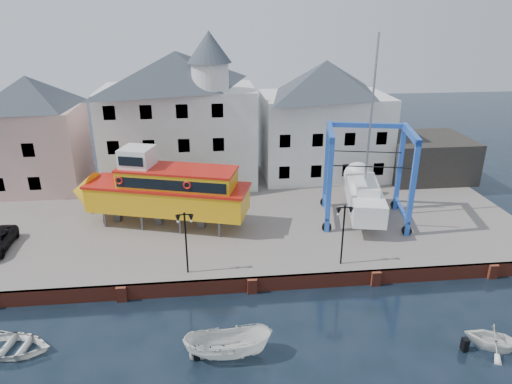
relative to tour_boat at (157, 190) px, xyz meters
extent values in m
plane|color=black|center=(6.41, -8.54, -3.89)|extent=(140.00, 140.00, 0.00)
cube|color=slate|center=(6.41, 2.46, -3.39)|extent=(44.00, 22.00, 1.00)
cube|color=maroon|center=(6.41, -8.42, -3.39)|extent=(44.00, 0.25, 1.00)
cube|color=maroon|center=(-1.59, -8.59, -3.39)|extent=(0.60, 0.36, 1.00)
cube|color=maroon|center=(6.41, -8.59, -3.39)|extent=(0.60, 0.36, 1.00)
cube|color=maroon|center=(14.41, -8.59, -3.39)|extent=(0.60, 0.36, 1.00)
cube|color=maroon|center=(22.41, -8.59, -3.39)|extent=(0.60, 0.36, 1.00)
cube|color=#CF978E|center=(-11.59, 9.46, 0.86)|extent=(8.00, 7.00, 7.50)
pyramid|color=#384046|center=(-11.59, 9.46, 6.01)|extent=(8.00, 7.00, 2.80)
cube|color=black|center=(-11.09, 6.00, -1.29)|extent=(1.00, 0.08, 1.20)
cube|color=black|center=(-11.09, 6.00, 1.71)|extent=(1.00, 0.08, 1.20)
cube|color=silver|center=(1.41, 9.96, 1.61)|extent=(14.00, 8.00, 9.00)
pyramid|color=#384046|center=(1.41, 9.96, 7.71)|extent=(14.00, 8.00, 3.20)
cube|color=black|center=(-4.09, 6.00, -1.29)|extent=(1.00, 0.08, 1.20)
cube|color=black|center=(-1.09, 6.00, -1.29)|extent=(1.00, 0.08, 1.20)
cube|color=black|center=(1.91, 6.00, -1.29)|extent=(1.00, 0.08, 1.20)
cube|color=black|center=(4.91, 6.00, -1.29)|extent=(1.00, 0.08, 1.20)
cube|color=black|center=(-4.09, 6.00, 1.71)|extent=(1.00, 0.08, 1.20)
cube|color=black|center=(-1.09, 6.00, 1.71)|extent=(1.00, 0.08, 1.20)
cube|color=black|center=(1.91, 6.00, 1.71)|extent=(1.00, 0.08, 1.20)
cube|color=black|center=(4.91, 6.00, 1.71)|extent=(1.00, 0.08, 1.20)
cube|color=black|center=(-4.09, 6.00, 4.71)|extent=(1.00, 0.08, 1.20)
cube|color=black|center=(-1.09, 6.00, 4.71)|extent=(1.00, 0.08, 1.20)
cube|color=black|center=(1.91, 6.00, 4.71)|extent=(1.00, 0.08, 1.20)
cube|color=black|center=(4.91, 6.00, 4.71)|extent=(1.00, 0.08, 1.20)
cylinder|color=silver|center=(4.41, 7.56, 7.31)|extent=(3.20, 3.20, 2.40)
cone|color=#384046|center=(4.41, 7.56, 9.81)|extent=(3.80, 3.80, 2.60)
cube|color=silver|center=(15.41, 10.46, 1.11)|extent=(12.00, 8.00, 8.00)
pyramid|color=#384046|center=(15.41, 10.46, 6.71)|extent=(12.00, 8.00, 3.20)
cube|color=black|center=(10.91, 6.50, -1.29)|extent=(1.00, 0.08, 1.20)
cube|color=black|center=(13.91, 6.50, -1.29)|extent=(1.00, 0.08, 1.20)
cube|color=black|center=(16.91, 6.50, -1.29)|extent=(1.00, 0.08, 1.20)
cube|color=black|center=(19.91, 6.50, -1.29)|extent=(1.00, 0.08, 1.20)
cube|color=black|center=(10.91, 6.50, 1.71)|extent=(1.00, 0.08, 1.20)
cube|color=black|center=(13.91, 6.50, 1.71)|extent=(1.00, 0.08, 1.20)
cube|color=black|center=(16.91, 6.50, 1.71)|extent=(1.00, 0.08, 1.20)
cube|color=black|center=(19.91, 6.50, 1.71)|extent=(1.00, 0.08, 1.20)
cube|color=#272523|center=(25.41, 8.46, -0.89)|extent=(8.00, 7.00, 4.00)
cylinder|color=black|center=(2.41, -7.34, -0.89)|extent=(0.12, 0.12, 4.00)
cube|color=black|center=(2.41, -7.34, 1.16)|extent=(0.90, 0.06, 0.06)
sphere|color=black|center=(2.41, -7.34, 1.23)|extent=(0.16, 0.16, 0.16)
cone|color=black|center=(2.01, -7.34, 0.89)|extent=(0.32, 0.32, 0.45)
sphere|color=white|center=(2.01, -7.34, 0.71)|extent=(0.18, 0.18, 0.18)
cone|color=black|center=(2.81, -7.34, 0.89)|extent=(0.32, 0.32, 0.45)
sphere|color=white|center=(2.81, -7.34, 0.71)|extent=(0.18, 0.18, 0.18)
cylinder|color=black|center=(12.41, -7.34, -0.89)|extent=(0.12, 0.12, 4.00)
cube|color=black|center=(12.41, -7.34, 1.16)|extent=(0.90, 0.06, 0.06)
sphere|color=black|center=(12.41, -7.34, 1.23)|extent=(0.16, 0.16, 0.16)
cone|color=black|center=(12.01, -7.34, 0.89)|extent=(0.32, 0.32, 0.45)
sphere|color=white|center=(12.01, -7.34, 0.71)|extent=(0.18, 0.18, 0.18)
cone|color=black|center=(12.81, -7.34, 0.89)|extent=(0.32, 0.32, 0.45)
sphere|color=white|center=(12.81, -7.34, 0.71)|extent=(0.18, 0.18, 0.18)
cylinder|color=#59595E|center=(-4.10, -0.02, -2.25)|extent=(0.25, 0.25, 1.29)
cylinder|color=#59595E|center=(-3.40, 2.29, -2.25)|extent=(0.25, 0.25, 1.29)
cylinder|color=#59595E|center=(-1.21, -0.89, -2.25)|extent=(0.25, 0.25, 1.29)
cylinder|color=#59595E|center=(-0.51, 1.42, -2.25)|extent=(0.25, 0.25, 1.29)
cylinder|color=#59595E|center=(1.68, -1.77, -2.25)|extent=(0.25, 0.25, 1.29)
cylinder|color=#59595E|center=(2.38, 0.54, -2.25)|extent=(0.25, 0.25, 1.29)
cylinder|color=#59595E|center=(4.57, -2.64, -2.25)|extent=(0.25, 0.25, 1.29)
cylinder|color=#59595E|center=(5.27, -0.33, -2.25)|extent=(0.25, 0.25, 1.29)
cube|color=#59595E|center=(-3.34, 1.01, -2.25)|extent=(0.62, 0.56, 1.29)
cube|color=#59595E|center=(-0.03, 0.01, -2.25)|extent=(0.62, 0.56, 1.29)
cube|color=#59595E|center=(3.27, -0.98, -2.25)|extent=(0.62, 0.56, 1.29)
cube|color=#F3AB07|center=(0.79, -0.24, -0.65)|extent=(12.50, 6.62, 1.90)
cone|color=#F3AB07|center=(-5.90, 1.78, -0.65)|extent=(2.76, 3.69, 3.28)
cube|color=red|center=(0.79, -0.24, 0.38)|extent=(12.79, 6.83, 0.19)
cube|color=#F3AB07|center=(1.62, -0.49, 0.99)|extent=(9.10, 5.30, 1.38)
cube|color=black|center=(1.19, -1.92, 1.03)|extent=(7.94, 2.45, 0.78)
cube|color=black|center=(2.05, 0.95, 1.03)|extent=(7.94, 2.45, 0.78)
cube|color=red|center=(1.62, -0.49, 1.75)|extent=(9.29, 5.43, 0.16)
cube|color=white|center=(-1.27, 0.39, 2.46)|extent=(2.79, 2.79, 1.57)
cube|color=black|center=(-1.60, -0.72, 2.53)|extent=(1.82, 0.60, 0.69)
torus|color=red|center=(-2.54, -0.85, 1.16)|extent=(0.61, 0.29, 0.60)
torus|color=red|center=(2.41, -2.34, 1.16)|extent=(0.61, 0.29, 0.60)
cube|color=#1A48AD|center=(12.65, -2.63, 0.75)|extent=(0.43, 0.43, 7.28)
cylinder|color=black|center=(12.65, -2.63, -2.53)|extent=(0.77, 0.41, 0.73)
cube|color=#1A48AD|center=(13.66, 2.10, 0.75)|extent=(0.43, 0.43, 7.28)
cylinder|color=black|center=(13.66, 2.10, -2.53)|extent=(0.77, 0.41, 0.73)
cube|color=#1A48AD|center=(18.40, -3.86, 0.75)|extent=(0.43, 0.43, 7.28)
cylinder|color=black|center=(18.40, -3.86, -2.53)|extent=(0.77, 0.41, 0.73)
cube|color=#1A48AD|center=(19.41, 0.87, 0.75)|extent=(0.43, 0.43, 7.28)
cylinder|color=black|center=(19.41, 0.87, -2.53)|extent=(0.77, 0.41, 0.73)
cube|color=#1A48AD|center=(13.16, -0.26, 4.20)|extent=(1.44, 5.16, 0.51)
cube|color=#1A48AD|center=(13.16, -0.26, -1.85)|extent=(1.34, 5.14, 0.22)
cube|color=#1A48AD|center=(18.91, -1.49, 4.20)|extent=(1.44, 5.16, 0.51)
cube|color=#1A48AD|center=(18.91, -1.49, -1.85)|extent=(1.34, 5.14, 0.22)
cube|color=#1A48AD|center=(16.54, 1.49, 4.20)|extent=(6.18, 1.66, 0.36)
cube|color=white|center=(16.03, -0.88, -1.02)|extent=(3.97, 8.13, 1.66)
cone|color=white|center=(17.00, 3.65, -1.02)|extent=(2.69, 2.13, 2.39)
cube|color=#59595E|center=(16.03, -0.88, -2.22)|extent=(0.64, 1.88, 0.73)
cube|color=white|center=(15.92, -1.38, 0.12)|extent=(2.28, 3.40, 0.62)
cylinder|color=#99999E|center=(16.14, -0.37, 5.53)|extent=(0.19, 0.19, 11.44)
cube|color=black|center=(15.64, -2.71, 2.18)|extent=(5.54, 1.30, 0.05)
cube|color=black|center=(16.42, 0.95, 2.18)|extent=(5.54, 1.30, 0.05)
imported|color=white|center=(4.61, -14.14, -3.89)|extent=(4.54, 1.77, 1.74)
imported|color=white|center=(18.49, -15.00, -3.89)|extent=(3.77, 3.60, 1.54)
imported|color=white|center=(-6.63, -12.51, -3.89)|extent=(4.70, 3.72, 0.88)
camera|label=1|loc=(4.03, -32.78, 12.68)|focal=32.00mm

